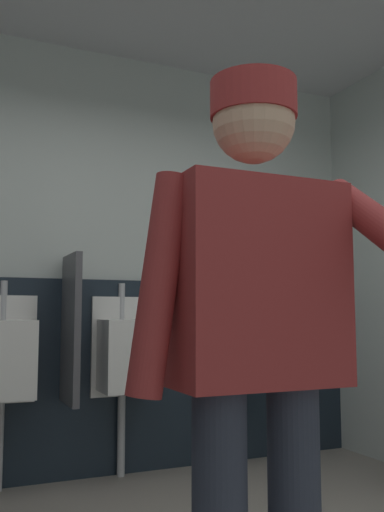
{
  "coord_description": "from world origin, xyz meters",
  "views": [
    {
      "loc": [
        -0.91,
        -1.77,
        1.03
      ],
      "look_at": [
        -0.08,
        0.12,
        1.25
      ],
      "focal_mm": 39.03,
      "sensor_mm": 36.0,
      "label": 1
    }
  ],
  "objects": [
    {
      "name": "privacy_divider_panel",
      "position": [
        -0.21,
        1.64,
        0.95
      ],
      "size": [
        0.04,
        0.4,
        0.9
      ],
      "primitive_type": "cube",
      "color": "#4C4C51"
    },
    {
      "name": "wainscot_band_back",
      "position": [
        0.0,
        1.85,
        0.63
      ],
      "size": [
        3.91,
        0.03,
        1.26
      ],
      "primitive_type": "cube",
      "color": "#19232D",
      "rests_on": "ground_plane"
    },
    {
      "name": "person",
      "position": [
        -0.16,
        -0.49,
        1.0
      ],
      "size": [
        0.68,
        0.6,
        1.67
      ],
      "color": "#2D3342",
      "rests_on": "ground_plane"
    },
    {
      "name": "urinal_middle",
      "position": [
        0.16,
        1.71,
        0.78
      ],
      "size": [
        0.4,
        0.34,
        1.24
      ],
      "color": "white",
      "rests_on": "ground_plane"
    },
    {
      "name": "wall_back",
      "position": [
        0.0,
        1.93,
        1.42
      ],
      "size": [
        4.51,
        0.12,
        2.84
      ],
      "primitive_type": "cube",
      "color": "silver",
      "rests_on": "ground_plane"
    },
    {
      "name": "urinal_left",
      "position": [
        -0.59,
        1.71,
        0.78
      ],
      "size": [
        0.4,
        0.34,
        1.24
      ],
      "color": "white",
      "rests_on": "ground_plane"
    },
    {
      "name": "urinal_right",
      "position": [
        0.91,
        1.71,
        0.78
      ],
      "size": [
        0.4,
        0.34,
        1.24
      ],
      "color": "white",
      "rests_on": "ground_plane"
    }
  ]
}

